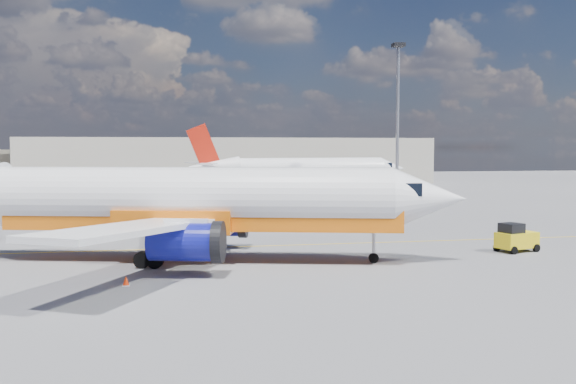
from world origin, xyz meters
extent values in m
plane|color=#5C5C61|center=(0.00, 0.00, 0.00)|extent=(240.00, 240.00, 0.00)
cube|color=yellow|center=(0.00, 3.00, 0.01)|extent=(70.00, 0.15, 0.01)
cube|color=#B4AC9B|center=(5.00, 75.00, 4.00)|extent=(70.00, 14.00, 8.00)
cylinder|color=white|center=(-5.16, -1.62, 3.59)|extent=(22.08, 8.94, 3.39)
cone|color=white|center=(7.38, -4.96, 3.59)|extent=(4.73, 4.31, 3.39)
cube|color=black|center=(6.03, -4.60, 4.14)|extent=(2.23, 2.65, 0.70)
cube|color=orange|center=(-4.67, -1.75, 2.44)|extent=(21.93, 8.36, 1.20)
cube|color=white|center=(-4.80, 5.52, 2.69)|extent=(3.39, 12.02, 0.80)
cube|color=white|center=(-8.40, -7.98, 2.69)|extent=(8.59, 12.02, 0.80)
cylinder|color=navy|center=(-3.52, 2.59, 1.75)|extent=(3.96, 2.76, 1.90)
cylinder|color=navy|center=(-5.83, -6.08, 1.75)|extent=(3.96, 2.76, 1.90)
cylinder|color=black|center=(-1.97, 2.18, 1.75)|extent=(1.02, 2.15, 2.10)
cylinder|color=black|center=(-4.29, -6.50, 1.75)|extent=(1.02, 2.15, 2.10)
cylinder|color=#9D9DA5|center=(4.48, -4.19, 1.25)|extent=(0.22, 0.22, 2.10)
cylinder|color=black|center=(4.48, -4.19, 0.28)|extent=(0.60, 0.38, 0.56)
cylinder|color=black|center=(-6.47, 1.21, 0.45)|extent=(0.97, 0.60, 0.90)
cylinder|color=black|center=(-7.70, -3.42, 0.45)|extent=(0.97, 0.60, 0.90)
cylinder|color=white|center=(13.21, 47.88, 3.37)|extent=(20.85, 5.52, 3.19)
cone|color=white|center=(25.32, 49.27, 3.37)|extent=(4.09, 3.59, 3.19)
cone|color=white|center=(-0.29, 46.32, 3.70)|extent=(6.86, 3.76, 3.03)
cube|color=black|center=(24.02, 49.12, 3.89)|extent=(1.83, 2.32, 0.66)
cube|color=white|center=(13.68, 47.93, 2.30)|extent=(20.79, 4.96, 1.12)
cube|color=white|center=(11.07, 54.23, 2.53)|extent=(6.76, 11.59, 0.75)
cube|color=white|center=(12.57, 41.20, 2.53)|extent=(4.43, 11.54, 0.75)
cylinder|color=white|center=(13.20, 52.12, 1.64)|extent=(3.56, 2.15, 1.78)
cylinder|color=white|center=(14.16, 43.74, 1.64)|extent=(3.56, 2.15, 1.78)
cylinder|color=black|center=(14.69, 52.29, 1.64)|extent=(0.69, 2.01, 1.97)
cylinder|color=black|center=(15.65, 43.91, 1.64)|extent=(0.69, 2.01, 1.97)
cube|color=#B41C0D|center=(-1.69, 46.16, 6.56)|extent=(4.40, 0.78, 5.85)
cube|color=white|center=(-2.03, 49.14, 4.31)|extent=(3.82, 5.12, 0.17)
cube|color=white|center=(-1.34, 43.18, 4.31)|extent=(2.95, 5.00, 0.17)
cylinder|color=#9D9DA5|center=(22.53, 48.95, 1.17)|extent=(0.19, 0.19, 1.97)
cylinder|color=black|center=(22.53, 48.95, 0.26)|extent=(0.55, 0.28, 0.52)
cylinder|color=black|center=(11.09, 49.90, 0.42)|extent=(0.88, 0.45, 0.84)
cylinder|color=black|center=(11.61, 45.43, 0.42)|extent=(0.88, 0.45, 0.84)
cylinder|color=black|center=(13.23, -1.83, 0.24)|extent=(0.52, 0.32, 0.48)
cylinder|color=black|center=(13.62, -3.11, 0.24)|extent=(0.52, 0.32, 0.48)
cylinder|color=black|center=(15.07, -1.27, 0.24)|extent=(0.52, 0.32, 0.48)
cylinder|color=black|center=(15.46, -2.55, 0.24)|extent=(0.52, 0.32, 0.48)
cube|color=yellow|center=(14.34, -2.19, 0.72)|extent=(2.78, 2.02, 0.96)
cube|color=black|center=(13.89, -2.33, 1.49)|extent=(1.44, 1.44, 0.58)
cube|color=white|center=(-8.65, -7.58, 0.02)|extent=(0.34, 0.34, 0.03)
cone|color=red|center=(-8.65, -7.58, 0.26)|extent=(0.29, 0.29, 0.44)
cylinder|color=#9D9DA5|center=(21.83, 38.08, 9.34)|extent=(0.41, 0.41, 18.67)
cube|color=black|center=(21.83, 38.08, 18.96)|extent=(1.40, 1.40, 0.47)
camera|label=1|loc=(-6.94, -37.71, 6.39)|focal=40.00mm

